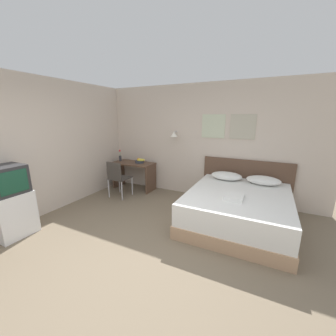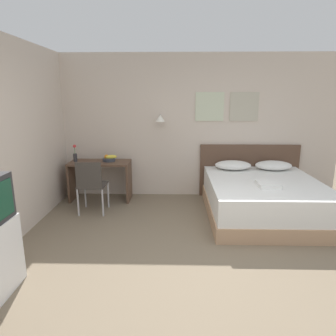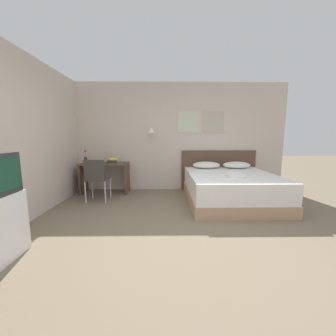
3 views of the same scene
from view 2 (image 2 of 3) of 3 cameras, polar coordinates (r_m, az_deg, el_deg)
The scene contains 11 objects.
ground_plane at distance 3.47m, azimuth 6.12°, elevation -19.59°, with size 24.00×24.00×0.00m, color #756651.
wall_back at distance 5.68m, azimuth 4.29°, elevation 7.86°, with size 5.55×0.31×2.65m.
bed at distance 5.04m, azimuth 17.67°, elevation -5.59°, with size 1.75×1.99×0.59m.
headboard at distance 5.93m, azimuth 15.12°, elevation -0.48°, with size 1.87×0.06×1.00m.
pillow_left at distance 5.53m, azimuth 12.27°, elevation 0.54°, with size 0.65×0.43×0.16m.
pillow_right at distance 5.72m, azimuth 19.44°, elevation 0.48°, with size 0.65×0.43×0.16m.
folded_towel_near_foot at distance 4.66m, azimuth 18.54°, elevation -2.95°, with size 0.30×0.36×0.06m.
desk at distance 5.65m, azimuth -12.76°, elevation -1.03°, with size 1.09×0.53×0.72m.
desk_chair at distance 4.98m, azimuth -14.46°, elevation -2.72°, with size 0.44×0.44×0.89m.
fruit_bowl at distance 5.59m, azimuth -11.15°, elevation 1.76°, with size 0.27×0.23×0.12m.
flower_vase at distance 5.71m, azimuth -17.28°, elevation 2.34°, with size 0.07×0.07×0.31m.
Camera 2 is at (-0.28, -2.89, 1.89)m, focal length 32.00 mm.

